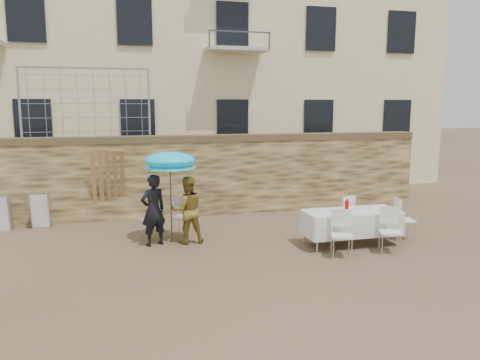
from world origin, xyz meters
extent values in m
plane|color=brown|center=(0.00, 0.00, 0.00)|extent=(80.00, 80.00, 0.00)
cube|color=olive|center=(0.00, 5.00, 1.10)|extent=(13.00, 0.50, 2.20)
imported|color=black|center=(-1.54, 2.30, 0.79)|extent=(0.68, 0.57, 1.58)
imported|color=#B09035|center=(-0.79, 2.30, 0.76)|extent=(0.77, 0.62, 1.51)
cylinder|color=#3F3F44|center=(-1.14, 2.40, 0.85)|extent=(0.03, 0.03, 1.70)
cone|color=#0BD2FF|center=(-1.14, 2.40, 1.81)|extent=(1.16, 1.16, 0.22)
cube|color=silver|center=(2.70, 1.25, 0.75)|extent=(2.10, 0.85, 0.05)
cylinder|color=silver|center=(1.75, 0.91, 0.37)|extent=(0.04, 0.04, 0.74)
cylinder|color=silver|center=(3.65, 0.91, 0.37)|extent=(0.04, 0.04, 0.74)
cylinder|color=silver|center=(1.75, 1.60, 0.37)|extent=(0.04, 0.04, 0.74)
cylinder|color=silver|center=(3.65, 1.60, 0.37)|extent=(0.04, 0.04, 0.74)
cylinder|color=red|center=(2.50, 1.10, 0.91)|extent=(0.09, 0.09, 0.26)
camera|label=1|loc=(-2.16, -7.86, 3.09)|focal=35.00mm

